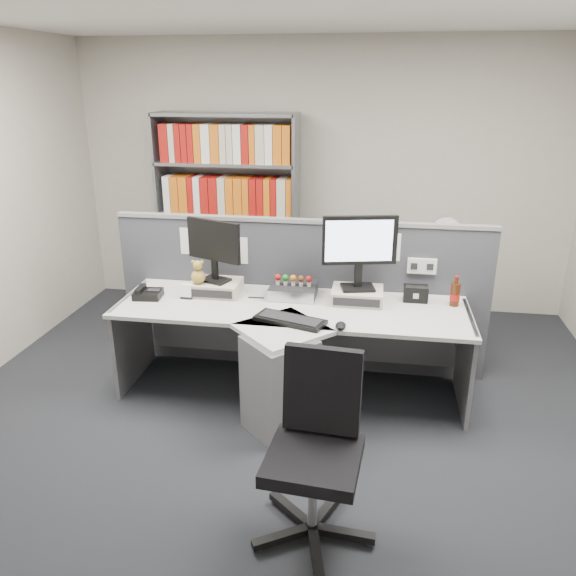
% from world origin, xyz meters
% --- Properties ---
extents(ground, '(5.50, 5.50, 0.00)m').
position_xyz_m(ground, '(0.00, 0.00, 0.00)').
color(ground, '#25272C').
rests_on(ground, ground).
extents(room_shell, '(5.04, 5.54, 2.72)m').
position_xyz_m(room_shell, '(0.00, 0.00, 1.79)').
color(room_shell, '#BAB3A5').
rests_on(room_shell, ground).
extents(partition, '(3.00, 0.08, 1.27)m').
position_xyz_m(partition, '(0.00, 1.25, 0.65)').
color(partition, '#3F4148').
rests_on(partition, ground).
extents(desk, '(2.60, 1.20, 0.72)m').
position_xyz_m(desk, '(0.00, 0.60, 0.46)').
color(desk, silver).
rests_on(desk, ground).
extents(monitor_riser_left, '(0.38, 0.31, 0.10)m').
position_xyz_m(monitor_riser_left, '(-0.63, 0.98, 0.77)').
color(monitor_riser_left, beige).
rests_on(monitor_riser_left, desk).
extents(monitor_riser_right, '(0.38, 0.31, 0.10)m').
position_xyz_m(monitor_riser_right, '(0.47, 0.98, 0.77)').
color(monitor_riser_right, beige).
rests_on(monitor_riser_right, desk).
extents(monitor_left, '(0.45, 0.22, 0.48)m').
position_xyz_m(monitor_left, '(-0.62, 0.98, 1.11)').
color(monitor_left, black).
rests_on(monitor_left, monitor_riser_left).
extents(monitor_right, '(0.54, 0.22, 0.56)m').
position_xyz_m(monitor_right, '(0.47, 0.98, 1.15)').
color(monitor_right, black).
rests_on(monitor_right, monitor_riser_right).
extents(desktop_pc, '(0.35, 0.31, 0.09)m').
position_xyz_m(desktop_pc, '(-0.02, 1.01, 0.77)').
color(desktop_pc, black).
rests_on(desktop_pc, desk).
extents(figurines, '(0.29, 0.05, 0.09)m').
position_xyz_m(figurines, '(-0.02, 1.00, 0.86)').
color(figurines, beige).
rests_on(figurines, desktop_pc).
extents(keyboard, '(0.53, 0.33, 0.03)m').
position_xyz_m(keyboard, '(0.04, 0.52, 0.74)').
color(keyboard, black).
rests_on(keyboard, desk).
extents(mouse, '(0.07, 0.11, 0.04)m').
position_xyz_m(mouse, '(0.39, 0.46, 0.74)').
color(mouse, black).
rests_on(mouse, desk).
extents(desk_phone, '(0.22, 0.20, 0.09)m').
position_xyz_m(desk_phone, '(-1.12, 0.80, 0.75)').
color(desk_phone, black).
rests_on(desk_phone, desk).
extents(desk_calendar, '(0.09, 0.07, 0.11)m').
position_xyz_m(desk_calendar, '(-0.81, 0.84, 0.77)').
color(desk_calendar, black).
rests_on(desk_calendar, desk).
extents(plush_toy, '(0.11, 0.11, 0.19)m').
position_xyz_m(plush_toy, '(-0.74, 0.91, 0.90)').
color(plush_toy, '#AA8D38').
rests_on(plush_toy, monitor_riser_left).
extents(speaker, '(0.18, 0.10, 0.12)m').
position_xyz_m(speaker, '(0.91, 1.05, 0.78)').
color(speaker, black).
rests_on(speaker, desk).
extents(cola_bottle, '(0.07, 0.07, 0.23)m').
position_xyz_m(cola_bottle, '(1.19, 1.01, 0.81)').
color(cola_bottle, '#3F190A').
rests_on(cola_bottle, desk).
extents(shelving_unit, '(1.41, 0.40, 2.00)m').
position_xyz_m(shelving_unit, '(-0.90, 2.44, 0.98)').
color(shelving_unit, slate).
rests_on(shelving_unit, ground).
extents(filing_cabinet, '(0.45, 0.61, 0.70)m').
position_xyz_m(filing_cabinet, '(1.20, 1.99, 0.35)').
color(filing_cabinet, slate).
rests_on(filing_cabinet, ground).
extents(desk_fan, '(0.27, 0.16, 0.46)m').
position_xyz_m(desk_fan, '(1.20, 1.99, 0.99)').
color(desk_fan, white).
rests_on(desk_fan, filing_cabinet).
extents(office_chair, '(0.64, 0.65, 0.99)m').
position_xyz_m(office_chair, '(0.34, -0.56, 0.53)').
color(office_chair, silver).
rests_on(office_chair, ground).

